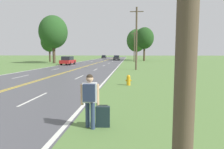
{
  "coord_description": "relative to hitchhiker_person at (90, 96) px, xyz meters",
  "views": [
    {
      "loc": [
        7.61,
        -1.87,
        2.27
      ],
      "look_at": [
        6.61,
        9.48,
        1.05
      ],
      "focal_mm": 32.0,
      "sensor_mm": 36.0,
      "label": 1
    }
  ],
  "objects": [
    {
      "name": "utility_pole_far",
      "position": [
        2.32,
        46.81,
        3.08
      ],
      "size": [
        1.8,
        0.24,
        7.87
      ],
      "color": "brown",
      "rests_on": "ground"
    },
    {
      "name": "suitcase",
      "position": [
        0.37,
        0.18,
        -0.69
      ],
      "size": [
        0.45,
        0.21,
        0.69
      ],
      "rotation": [
        0.0,
        0.0,
        1.64
      ],
      "color": "#19282D",
      "rests_on": "ground"
    },
    {
      "name": "hitchhiker_person",
      "position": [
        0.0,
        0.0,
        0.0
      ],
      "size": [
        0.56,
        0.41,
        1.65
      ],
      "rotation": [
        0.0,
        0.0,
        1.64
      ],
      "color": "navy",
      "rests_on": "ground"
    },
    {
      "name": "tree_mid_treeline",
      "position": [
        -15.99,
        38.41,
        5.99
      ],
      "size": [
        6.37,
        6.37,
        10.69
      ],
      "color": "#473828",
      "rests_on": "ground"
    },
    {
      "name": "car_red_sedan_nearest",
      "position": [
        -10.92,
        32.44,
        -0.15
      ],
      "size": [
        2.11,
        4.41,
        1.68
      ],
      "rotation": [
        0.0,
        0.0,
        1.53
      ],
      "color": "black",
      "rests_on": "ground"
    },
    {
      "name": "tree_right_cluster",
      "position": [
        -20.04,
        45.9,
        4.2
      ],
      "size": [
        4.46,
        4.46,
        7.8
      ],
      "color": "#473828",
      "rests_on": "ground"
    },
    {
      "name": "car_black_hatchback_mid_near",
      "position": [
        -10.52,
        84.8,
        -0.24
      ],
      "size": [
        1.86,
        4.2,
        1.43
      ],
      "rotation": [
        0.0,
        0.0,
        1.55
      ],
      "color": "black",
      "rests_on": "ground"
    },
    {
      "name": "fire_hydrant",
      "position": [
        1.11,
        8.35,
        -0.63
      ],
      "size": [
        0.43,
        0.27,
        0.74
      ],
      "color": "gold",
      "rests_on": "ground"
    },
    {
      "name": "tree_left_verge",
      "position": [
        5.44,
        54.36,
        5.66
      ],
      "size": [
        5.49,
        5.49,
        9.86
      ],
      "color": "#473828",
      "rests_on": "ground"
    },
    {
      "name": "car_dark_grey_sedan_approaching",
      "position": [
        -3.16,
        60.93,
        -0.2
      ],
      "size": [
        2.07,
        4.35,
        1.58
      ],
      "rotation": [
        0.0,
        0.0,
        -1.62
      ],
      "color": "black",
      "rests_on": "ground"
    },
    {
      "name": "tree_behind_sign",
      "position": [
        3.46,
        64.33,
        5.62
      ],
      "size": [
        6.79,
        6.79,
        10.56
      ],
      "color": "#473828",
      "rests_on": "ground"
    },
    {
      "name": "utility_pole_midground",
      "position": [
        2.04,
        21.69,
        3.34
      ],
      "size": [
        1.8,
        0.24,
        8.39
      ],
      "color": "brown",
      "rests_on": "ground"
    }
  ]
}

